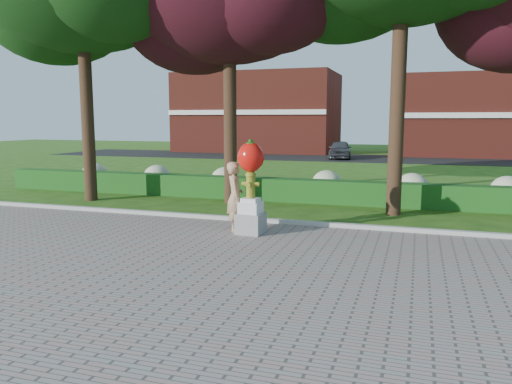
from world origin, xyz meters
TOP-DOWN VIEW (x-y plane):
  - ground at (0.00, 0.00)m, footprint 100.00×100.00m
  - walkway at (0.00, -4.00)m, footprint 40.00×14.00m
  - curb at (0.00, 3.00)m, footprint 40.00×0.18m
  - lawn_hedge at (0.00, 7.00)m, footprint 24.00×0.70m
  - hydrangea_row at (0.57, 8.00)m, footprint 20.10×1.10m
  - street at (0.00, 28.00)m, footprint 50.00×8.00m
  - building_left at (-10.00, 34.00)m, footprint 14.00×8.00m
  - building_right at (8.00, 34.00)m, footprint 12.00×8.00m
  - hydrant_sculpture at (0.23, 1.60)m, footprint 0.69×0.67m
  - woman at (-0.24, 1.74)m, footprint 0.63×0.76m
  - parked_car at (-1.42, 27.14)m, footprint 2.08×4.13m

SIDE VIEW (x-z plane):
  - ground at x=0.00m, z-range 0.00..0.00m
  - street at x=0.00m, z-range 0.00..0.02m
  - walkway at x=0.00m, z-range 0.00..0.04m
  - curb at x=0.00m, z-range 0.00..0.15m
  - lawn_hedge at x=0.00m, z-range 0.00..0.80m
  - hydrangea_row at x=0.57m, z-range 0.06..1.04m
  - parked_car at x=-1.42m, z-range 0.02..1.37m
  - woman at x=-0.24m, z-range 0.04..1.82m
  - hydrant_sculpture at x=0.23m, z-range 0.11..2.46m
  - building_right at x=8.00m, z-range 0.00..6.40m
  - building_left at x=-10.00m, z-range 0.00..7.00m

